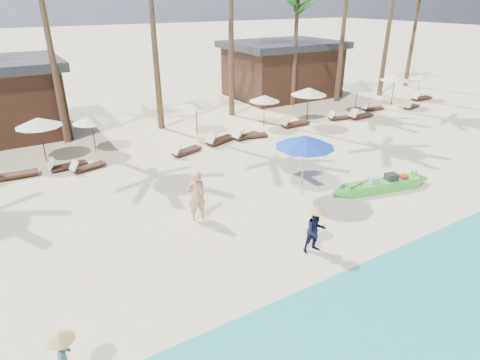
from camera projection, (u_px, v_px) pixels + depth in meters
ground at (255, 246)px, 13.17m from camera, size 240.00×240.00×0.00m
wet_sand_strip at (373, 350)px, 9.28m from camera, size 240.00×4.50×0.01m
green_canoe at (382, 185)px, 16.90m from camera, size 5.42×1.51×0.70m
tourist at (196, 196)px, 14.40m from camera, size 0.72×0.49×1.90m
vendor_green at (316, 231)px, 12.62m from camera, size 0.82×0.69×1.49m
vendor_yellow at (65, 357)px, 8.22m from camera, size 0.58×0.78×1.08m
blue_umbrella at (305, 141)px, 15.71m from camera, size 2.37×2.37×2.56m
resort_parasol_4 at (38, 122)px, 19.19m from camera, size 2.16×2.16×2.23m
lounger_4_left at (12, 174)px, 18.00m from camera, size 1.92×0.71×0.64m
lounger_4_right at (66, 165)px, 18.97m from camera, size 1.81×0.69×0.60m
resort_parasol_5 at (91, 119)px, 20.45m from camera, size 1.95×1.95×2.00m
lounger_5_left at (86, 167)px, 18.88m from camera, size 1.71×0.89×0.55m
resort_parasol_6 at (196, 102)px, 22.91m from camera, size 2.12×2.12×2.19m
lounger_6_left at (185, 150)px, 20.81m from camera, size 1.87×1.07×0.61m
lounger_6_right at (219, 140)px, 22.34m from camera, size 2.06×1.21×0.67m
resort_parasol_7 at (264, 98)px, 24.71m from camera, size 1.91×1.91×1.97m
lounger_7_left at (245, 135)px, 23.10m from camera, size 1.85×0.87×0.60m
lounger_7_right at (251, 135)px, 23.20m from camera, size 1.83×0.94×0.60m
resort_parasol_8 at (309, 91)px, 24.97m from camera, size 2.27×2.27×2.34m
lounger_8_left at (294, 123)px, 25.26m from camera, size 2.01×0.64×0.68m
resort_parasol_9 at (358, 86)px, 27.20m from camera, size 2.12×2.12×2.18m
lounger_9_left at (338, 117)px, 26.68m from camera, size 1.75×0.78×0.57m
lounger_9_right at (360, 115)px, 26.95m from camera, size 1.92×0.65×0.65m
resort_parasol_10 at (395, 77)px, 29.62m from camera, size 2.21×2.21×2.28m
lounger_10_left at (372, 108)px, 28.86m from camera, size 1.73×0.80×0.57m
lounger_10_right at (411, 106)px, 29.36m from camera, size 1.73×0.84×0.56m
resort_parasol_11 at (421, 77)px, 31.74m from camera, size 1.81×1.81×1.86m
lounger_11_left at (421, 98)px, 31.72m from camera, size 1.97×0.65×0.66m
palm_6 at (298, 4)px, 27.58m from camera, size 2.08×2.08×8.51m
pavilion_east at (282, 68)px, 32.47m from camera, size 8.80×6.60×4.30m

